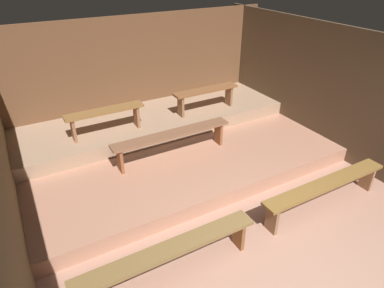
{
  "coord_description": "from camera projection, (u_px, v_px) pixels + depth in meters",
  "views": [
    {
      "loc": [
        -2.35,
        -1.44,
        3.33
      ],
      "look_at": [
        0.14,
        2.96,
        0.44
      ],
      "focal_mm": 31.5,
      "sensor_mm": 36.0,
      "label": 1
    }
  ],
  "objects": [
    {
      "name": "wall_right",
      "position": [
        323.0,
        88.0,
        6.23
      ],
      "size": [
        0.06,
        5.85,
        2.29
      ],
      "primitive_type": "cube",
      "color": "brown",
      "rests_on": "ground"
    },
    {
      "name": "bench_floor_left",
      "position": [
        169.0,
        254.0,
        3.79
      ],
      "size": [
        2.21,
        0.26,
        0.46
      ],
      "color": "brown",
      "rests_on": "ground"
    },
    {
      "name": "wall_left",
      "position": [
        1.0,
        167.0,
        3.94
      ],
      "size": [
        0.06,
        5.85,
        2.29
      ],
      "primitive_type": "cube",
      "color": "brown",
      "rests_on": "ground"
    },
    {
      "name": "bench_floor_right",
      "position": [
        326.0,
        187.0,
        4.86
      ],
      "size": [
        2.21,
        0.26,
        0.46
      ],
      "color": "brown",
      "rests_on": "ground"
    },
    {
      "name": "bench_middle_left",
      "position": [
        105.0,
        115.0,
        5.9
      ],
      "size": [
        1.38,
        0.26,
        0.46
      ],
      "color": "brown",
      "rests_on": "platform_middle"
    },
    {
      "name": "bench_lower_center",
      "position": [
        172.0,
        137.0,
        5.67
      ],
      "size": [
        2.11,
        0.26,
        0.46
      ],
      "color": "brown",
      "rests_on": "platform_lower"
    },
    {
      "name": "platform_lower",
      "position": [
        174.0,
        151.0,
        6.25
      ],
      "size": [
        5.31,
        3.32,
        0.24
      ],
      "primitive_type": "cube",
      "color": "#AF785E",
      "rests_on": "ground"
    },
    {
      "name": "bench_middle_right",
      "position": [
        206.0,
        94.0,
        6.79
      ],
      "size": [
        1.38,
        0.26,
        0.46
      ],
      "color": "brown",
      "rests_on": "platform_middle"
    },
    {
      "name": "ground",
      "position": [
        198.0,
        182.0,
        5.68
      ],
      "size": [
        6.11,
        5.85,
        0.08
      ],
      "primitive_type": "cube",
      "color": "#A87A65"
    },
    {
      "name": "platform_middle",
      "position": [
        154.0,
        121.0,
        6.8
      ],
      "size": [
        5.31,
        1.54,
        0.24
      ],
      "primitive_type": "cube",
      "color": "tan",
      "rests_on": "platform_lower"
    },
    {
      "name": "wall_back",
      "position": [
        137.0,
        72.0,
        7.02
      ],
      "size": [
        6.11,
        0.06,
        2.29
      ],
      "primitive_type": "cube",
      "color": "brown",
      "rests_on": "ground"
    }
  ]
}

